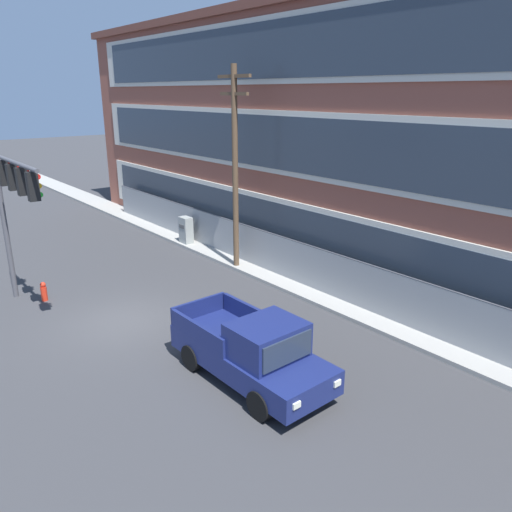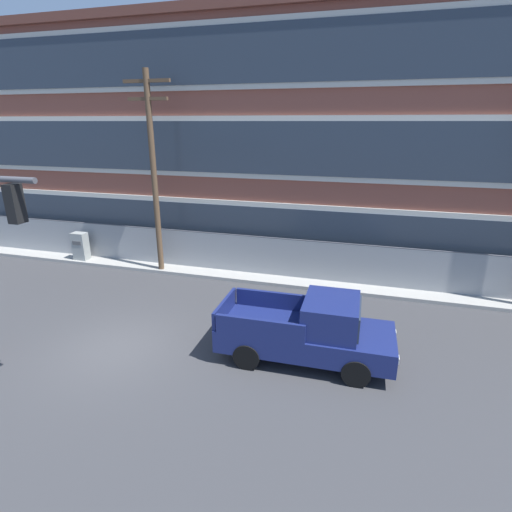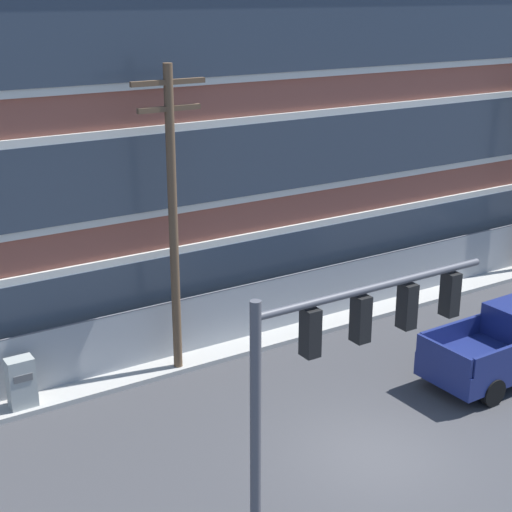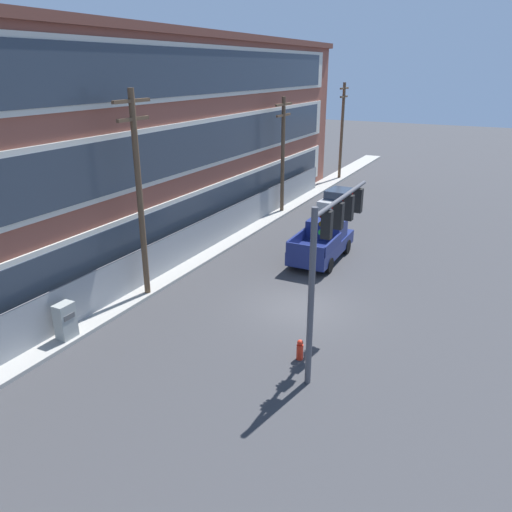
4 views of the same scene
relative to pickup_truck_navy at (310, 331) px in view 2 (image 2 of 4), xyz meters
name	(u,v)px [view 2 (image 2 of 4)]	position (x,y,z in m)	size (l,w,h in m)	color
ground_plane	(116,348)	(-6.04, -1.12, -0.96)	(160.00, 160.00, 0.00)	#38383A
sidewalk_building_side	(204,270)	(-6.04, 6.05, -0.88)	(80.00, 1.70, 0.16)	#9E9B93
brick_mill_building	(288,143)	(-3.04, 10.95, 4.88)	(44.99, 8.70, 11.66)	brown
chain_link_fence	(262,257)	(-3.17, 6.20, 0.04)	(36.90, 0.06, 1.97)	gray
pickup_truck_navy	(310,331)	(0.00, 0.00, 0.00)	(5.28, 2.23, 2.06)	navy
utility_pole_near_corner	(153,168)	(-8.03, 5.48, 3.97)	(2.17, 0.26, 9.03)	brown
electrical_cabinet	(81,248)	(-12.66, 5.61, -0.18)	(0.72, 0.51, 1.57)	#939993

